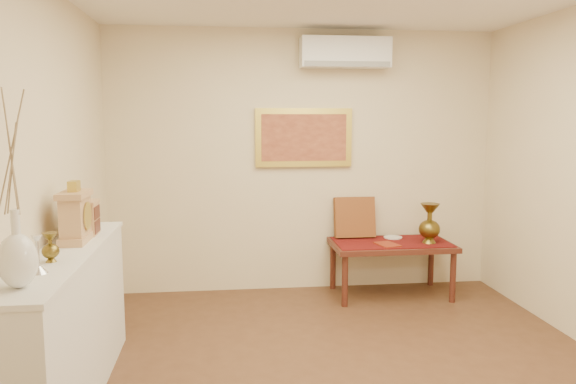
{
  "coord_description": "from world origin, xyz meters",
  "views": [
    {
      "loc": [
        -0.85,
        -3.52,
        1.8
      ],
      "look_at": [
        -0.29,
        1.15,
        1.18
      ],
      "focal_mm": 35.0,
      "sensor_mm": 36.0,
      "label": 1
    }
  ],
  "objects": [
    {
      "name": "plate",
      "position": [
        0.92,
        2.05,
        0.56
      ],
      "size": [
        0.19,
        0.19,
        0.01
      ],
      "primitive_type": "cylinder",
      "color": "silver",
      "rests_on": "table_cloth"
    },
    {
      "name": "menu",
      "position": [
        0.77,
        1.74,
        0.56
      ],
      "size": [
        0.24,
        0.29,
        0.01
      ],
      "primitive_type": "cube",
      "rotation": [
        0.0,
        0.0,
        0.27
      ],
      "color": "maroon",
      "rests_on": "table_cloth"
    },
    {
      "name": "table_cloth",
      "position": [
        0.85,
        1.88,
        0.55
      ],
      "size": [
        1.14,
        0.59,
        0.01
      ],
      "primitive_type": "cube",
      "color": "#5E100F",
      "rests_on": "low_table"
    },
    {
      "name": "wall_back",
      "position": [
        0.0,
        2.25,
        1.35
      ],
      "size": [
        4.0,
        0.02,
        2.7
      ],
      "primitive_type": "cube",
      "color": "beige",
      "rests_on": "ground"
    },
    {
      "name": "cushion",
      "position": [
        0.53,
        2.14,
        0.77
      ],
      "size": [
        0.42,
        0.19,
        0.43
      ],
      "primitive_type": "cube",
      "rotation": [
        -0.21,
        0.0,
        0.0
      ],
      "color": "#5E1A12",
      "rests_on": "table_cloth"
    },
    {
      "name": "brass_urn_small",
      "position": [
        -1.83,
        -0.24,
        1.09
      ],
      "size": [
        0.1,
        0.1,
        0.22
      ],
      "primitive_type": null,
      "color": "brown",
      "rests_on": "display_ledge"
    },
    {
      "name": "candlestick",
      "position": [
        -1.82,
        -0.48,
        1.08
      ],
      "size": [
        0.1,
        0.1,
        0.21
      ],
      "primitive_type": null,
      "color": "silver",
      "rests_on": "display_ledge"
    },
    {
      "name": "painting",
      "position": [
        0.0,
        2.22,
        1.6
      ],
      "size": [
        1.0,
        0.06,
        0.6
      ],
      "color": "gold",
      "rests_on": "wall_back"
    },
    {
      "name": "ac_unit",
      "position": [
        0.4,
        2.12,
        2.45
      ],
      "size": [
        0.9,
        0.25,
        0.3
      ],
      "color": "silver",
      "rests_on": "wall_back"
    },
    {
      "name": "brass_urn_tall",
      "position": [
        1.21,
        1.79,
        0.8
      ],
      "size": [
        0.21,
        0.21,
        0.48
      ],
      "primitive_type": null,
      "color": "brown",
      "rests_on": "table_cloth"
    },
    {
      "name": "wall_front",
      "position": [
        0.0,
        -2.25,
        1.35
      ],
      "size": [
        4.0,
        0.02,
        2.7
      ],
      "primitive_type": "cube",
      "color": "beige",
      "rests_on": "ground"
    },
    {
      "name": "mantel_clock",
      "position": [
        -1.81,
        0.29,
        1.15
      ],
      "size": [
        0.17,
        0.36,
        0.41
      ],
      "color": "tan",
      "rests_on": "display_ledge"
    },
    {
      "name": "low_table",
      "position": [
        0.85,
        1.88,
        0.48
      ],
      "size": [
        1.2,
        0.7,
        0.55
      ],
      "color": "#4D2017",
      "rests_on": "floor"
    },
    {
      "name": "wooden_chest",
      "position": [
        -1.8,
        0.52,
        1.1
      ],
      "size": [
        0.16,
        0.21,
        0.24
      ],
      "color": "tan",
      "rests_on": "display_ledge"
    },
    {
      "name": "display_ledge",
      "position": [
        -1.82,
        0.0,
        0.49
      ],
      "size": [
        0.37,
        2.02,
        0.98
      ],
      "color": "silver",
      "rests_on": "floor"
    },
    {
      "name": "wall_left",
      "position": [
        -2.0,
        0.0,
        1.35
      ],
      "size": [
        0.02,
        4.5,
        2.7
      ],
      "primitive_type": "cube",
      "color": "beige",
      "rests_on": "ground"
    },
    {
      "name": "white_vase",
      "position": [
        -1.83,
        -0.74,
        1.47
      ],
      "size": [
        0.19,
        0.19,
        0.98
      ],
      "primitive_type": null,
      "color": "silver",
      "rests_on": "display_ledge"
    }
  ]
}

